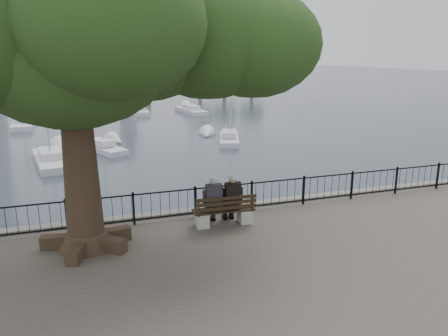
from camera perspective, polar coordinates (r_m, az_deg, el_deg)
name	(u,v)px	position (r m, az deg, el deg)	size (l,w,h in m)	color
harbor	(219,222)	(15.47, -0.59, -7.09)	(260.00, 260.00, 1.20)	#64615D
railing	(224,198)	(14.66, 0.00, -3.94)	(22.06, 0.06, 1.00)	black
bench	(224,214)	(13.79, 0.02, -6.05)	(1.97, 0.69, 1.03)	gray
person_left	(212,202)	(13.68, -1.52, -4.49)	(0.49, 0.82, 1.63)	black
person_right	(231,201)	(13.83, 0.96, -4.27)	(0.49, 0.82, 1.63)	black
tree	(103,27)	(12.11, -15.48, 17.35)	(11.00, 7.68, 8.98)	black
lion_monument	(126,86)	(61.09, -12.66, 10.46)	(5.64, 5.64, 8.41)	#64615D
sailboat_a	(51,159)	(27.39, -21.66, 1.11)	(2.46, 5.97, 10.34)	silver
sailboat_b	(103,146)	(29.95, -15.57, 2.79)	(3.04, 4.77, 10.85)	silver
sailboat_c	(229,138)	(31.96, 0.69, 3.96)	(2.82, 5.01, 8.78)	silver
sailboat_e	(23,122)	(42.50, -24.77, 5.43)	(1.88, 6.14, 13.84)	silver
sailboat_f	(140,110)	(48.40, -10.97, 7.44)	(1.54, 5.37, 11.90)	silver
sailboat_g	(191,110)	(48.02, -4.30, 7.55)	(2.44, 6.11, 10.46)	silver
sailboat_h	(93,107)	(52.68, -16.70, 7.67)	(3.24, 5.39, 11.88)	silver
far_shore	(223,65)	(95.00, -0.13, 13.35)	(30.00, 8.60, 9.18)	#3E3830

